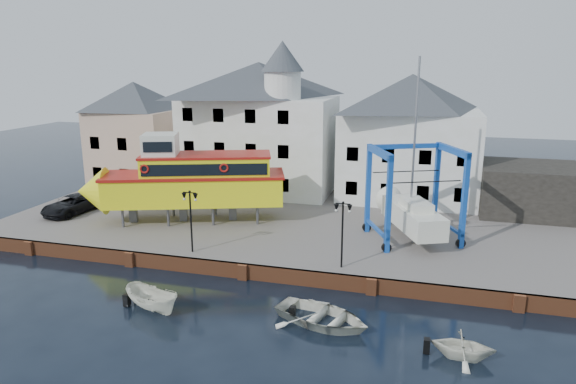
# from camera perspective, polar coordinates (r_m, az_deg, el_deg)

# --- Properties ---
(ground) EXTENTS (140.00, 140.00, 0.00)m
(ground) POSITION_cam_1_polar(r_m,az_deg,el_deg) (32.78, -5.01, -9.63)
(ground) COLOR black
(ground) RESTS_ON ground
(hardstanding) EXTENTS (44.00, 22.00, 1.00)m
(hardstanding) POSITION_cam_1_polar(r_m,az_deg,el_deg) (42.41, 0.13, -3.20)
(hardstanding) COLOR #675D57
(hardstanding) RESTS_ON ground
(quay_wall) EXTENTS (44.00, 0.47, 1.00)m
(quay_wall) POSITION_cam_1_polar(r_m,az_deg,el_deg) (32.67, -4.96, -8.76)
(quay_wall) COLOR brown
(quay_wall) RESTS_ON ground
(building_pink) EXTENTS (8.00, 7.00, 10.30)m
(building_pink) POSITION_cam_1_polar(r_m,az_deg,el_deg) (54.66, -16.47, 6.26)
(building_pink) COLOR tan
(building_pink) RESTS_ON hardstanding
(building_white_main) EXTENTS (14.00, 8.30, 14.00)m
(building_white_main) POSITION_cam_1_polar(r_m,az_deg,el_deg) (49.28, -3.10, 7.40)
(building_white_main) COLOR silver
(building_white_main) RESTS_ON hardstanding
(building_white_right) EXTENTS (12.00, 8.00, 11.20)m
(building_white_right) POSITION_cam_1_polar(r_m,az_deg,el_deg) (47.51, 13.33, 5.87)
(building_white_right) COLOR silver
(building_white_right) RESTS_ON hardstanding
(shed_dark) EXTENTS (8.00, 7.00, 4.00)m
(shed_dark) POSITION_cam_1_polar(r_m,az_deg,el_deg) (46.93, 25.24, 0.29)
(shed_dark) COLOR black
(shed_dark) RESTS_ON hardstanding
(lamp_post_left) EXTENTS (1.12, 0.32, 4.20)m
(lamp_post_left) POSITION_cam_1_polar(r_m,az_deg,el_deg) (33.92, -10.81, -1.51)
(lamp_post_left) COLOR black
(lamp_post_left) RESTS_ON hardstanding
(lamp_post_right) EXTENTS (1.12, 0.32, 4.20)m
(lamp_post_right) POSITION_cam_1_polar(r_m,az_deg,el_deg) (30.95, 6.10, -2.87)
(lamp_post_right) COLOR black
(lamp_post_right) RESTS_ON hardstanding
(tour_boat) EXTENTS (16.27, 8.84, 6.93)m
(tour_boat) POSITION_cam_1_polar(r_m,az_deg,el_deg) (40.77, -11.68, 1.27)
(tour_boat) COLOR #59595E
(tour_boat) RESTS_ON hardstanding
(travel_lift) EXTENTS (7.25, 8.49, 12.62)m
(travel_lift) POSITION_cam_1_polar(r_m,az_deg,el_deg) (37.67, 13.28, -1.72)
(travel_lift) COLOR #144FA3
(travel_lift) RESTS_ON hardstanding
(van) EXTENTS (3.03, 5.57, 1.48)m
(van) POSITION_cam_1_polar(r_m,az_deg,el_deg) (46.16, -22.89, -1.29)
(van) COLOR black
(van) RESTS_ON hardstanding
(motorboat_a) EXTENTS (4.09, 2.68, 1.48)m
(motorboat_a) POSITION_cam_1_polar(r_m,az_deg,el_deg) (29.91, -14.77, -12.55)
(motorboat_a) COLOR white
(motorboat_a) RESTS_ON ground
(motorboat_b) EXTENTS (6.02, 5.05, 1.07)m
(motorboat_b) POSITION_cam_1_polar(r_m,az_deg,el_deg) (27.69, 3.80, -14.37)
(motorboat_b) COLOR white
(motorboat_b) RESTS_ON ground
(motorboat_c) EXTENTS (2.96, 2.58, 1.50)m
(motorboat_c) POSITION_cam_1_polar(r_m,az_deg,el_deg) (26.12, 18.76, -17.10)
(motorboat_c) COLOR white
(motorboat_c) RESTS_ON ground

